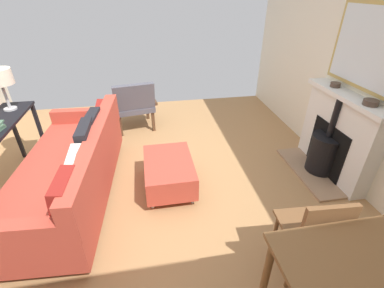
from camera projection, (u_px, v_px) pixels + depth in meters
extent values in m
cube|color=#A87A4C|center=(148.00, 190.00, 3.07)|extent=(4.84, 5.33, 0.01)
cube|color=silver|center=(377.00, 54.00, 2.69)|extent=(0.12, 5.33, 2.87)
cube|color=#9E7A5B|center=(308.00, 171.00, 3.35)|extent=(0.34, 1.06, 0.03)
cube|color=white|center=(337.00, 137.00, 3.15)|extent=(0.19, 1.11, 0.97)
cube|color=black|center=(328.00, 149.00, 3.21)|extent=(0.06, 0.63, 0.61)
cylinder|color=black|center=(324.00, 154.00, 3.25)|extent=(0.35, 0.35, 0.46)
cylinder|color=black|center=(329.00, 137.00, 3.12)|extent=(0.37, 0.37, 0.02)
cylinder|color=black|center=(334.00, 119.00, 3.00)|extent=(0.07, 0.07, 0.46)
cube|color=white|center=(349.00, 97.00, 2.88)|extent=(0.24, 1.19, 0.05)
cube|color=tan|center=(373.00, 48.00, 2.64)|extent=(0.04, 1.08, 0.83)
cube|color=silver|center=(371.00, 48.00, 2.63)|extent=(0.01, 1.00, 0.75)
cylinder|color=#47382D|center=(335.00, 85.00, 3.07)|extent=(0.11, 0.11, 0.05)
torus|color=#47382D|center=(336.00, 83.00, 3.06)|extent=(0.11, 0.11, 0.01)
cylinder|color=#47382D|center=(371.00, 103.00, 2.60)|extent=(0.14, 0.14, 0.05)
torus|color=#47382D|center=(372.00, 100.00, 2.59)|extent=(0.14, 0.14, 0.01)
cylinder|color=#B2B2B7|center=(64.00, 152.00, 3.68)|extent=(0.04, 0.04, 0.10)
cylinder|color=#B2B2B7|center=(115.00, 149.00, 3.74)|extent=(0.04, 0.04, 0.10)
cylinder|color=#B2B2B7|center=(85.00, 260.00, 2.23)|extent=(0.04, 0.04, 0.10)
cube|color=#B74233|center=(67.00, 176.00, 2.84)|extent=(1.01, 2.14, 0.35)
cube|color=#B74233|center=(97.00, 147.00, 2.70)|extent=(0.28, 2.09, 0.34)
cube|color=#B74233|center=(84.00, 116.00, 3.54)|extent=(0.83, 0.18, 0.17)
cube|color=#B74233|center=(17.00, 233.00, 1.87)|extent=(0.83, 0.18, 0.17)
cube|color=maroon|center=(101.00, 117.00, 3.34)|extent=(0.16, 0.35, 0.36)
cube|color=black|center=(94.00, 130.00, 2.99)|extent=(0.15, 0.41, 0.40)
cube|color=black|center=(88.00, 144.00, 2.71)|extent=(0.12, 0.42, 0.42)
cube|color=beige|center=(77.00, 171.00, 2.36)|extent=(0.15, 0.37, 0.37)
cube|color=maroon|center=(65.00, 198.00, 2.05)|extent=(0.16, 0.38, 0.38)
cylinder|color=#B2B2B7|center=(150.00, 170.00, 3.33)|extent=(0.03, 0.03, 0.09)
cylinder|color=#B2B2B7|center=(153.00, 205.00, 2.80)|extent=(0.03, 0.03, 0.09)
cylinder|color=#B2B2B7|center=(184.00, 166.00, 3.39)|extent=(0.03, 0.03, 0.09)
cylinder|color=#B2B2B7|center=(192.00, 200.00, 2.86)|extent=(0.03, 0.03, 0.09)
cube|color=#B74233|center=(169.00, 171.00, 3.00)|extent=(0.54, 0.78, 0.27)
cube|color=#4C3321|center=(147.00, 110.00, 4.61)|extent=(0.05, 0.05, 0.35)
cube|color=#4C3321|center=(117.00, 114.00, 4.47)|extent=(0.05, 0.05, 0.35)
cube|color=#4C3321|center=(153.00, 121.00, 4.23)|extent=(0.05, 0.05, 0.35)
cube|color=#4C3321|center=(121.00, 126.00, 4.08)|extent=(0.05, 0.05, 0.35)
cube|color=#4C4C56|center=(133.00, 106.00, 4.25)|extent=(0.68, 0.65, 0.08)
cube|color=#4C4C56|center=(134.00, 97.00, 3.92)|extent=(0.61, 0.23, 0.40)
cube|color=#4C3321|center=(153.00, 98.00, 4.29)|extent=(0.13, 0.53, 0.04)
cube|color=#4C3321|center=(112.00, 103.00, 4.11)|extent=(0.13, 0.53, 0.04)
cube|color=black|center=(40.00, 131.00, 3.51)|extent=(0.04, 0.04, 0.76)
cube|color=black|center=(16.00, 133.00, 3.47)|extent=(0.04, 0.04, 0.76)
cylinder|color=#B2B2B7|center=(10.00, 109.00, 3.09)|extent=(0.14, 0.14, 0.02)
cylinder|color=#B2B2B7|center=(6.00, 96.00, 3.02)|extent=(0.03, 0.03, 0.28)
cylinder|color=brown|center=(383.00, 258.00, 1.89)|extent=(0.05, 0.05, 0.73)
cylinder|color=brown|center=(265.00, 278.00, 1.76)|extent=(0.05, 0.05, 0.73)
cube|color=brown|center=(381.00, 276.00, 1.37)|extent=(0.99, 0.72, 0.03)
cylinder|color=brown|center=(311.00, 230.00, 2.28)|extent=(0.03, 0.03, 0.45)
cylinder|color=brown|center=(275.00, 234.00, 2.25)|extent=(0.03, 0.03, 0.45)
cylinder|color=brown|center=(332.00, 264.00, 2.00)|extent=(0.03, 0.03, 0.45)
cylinder|color=brown|center=(291.00, 268.00, 1.97)|extent=(0.03, 0.03, 0.45)
cube|color=brown|center=(308.00, 227.00, 2.00)|extent=(0.42, 0.42, 0.02)
cube|color=brown|center=(327.00, 227.00, 1.76)|extent=(0.36, 0.06, 0.36)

